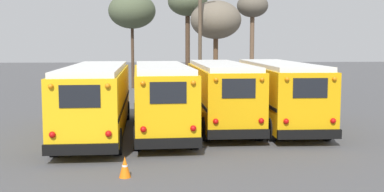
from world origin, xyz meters
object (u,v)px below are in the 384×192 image
at_px(school_bus_0, 97,97).
at_px(traffic_cone, 125,167).
at_px(bare_tree_1, 252,9).
at_px(bare_tree_0, 188,3).
at_px(school_bus_3, 278,91).
at_px(utility_pole, 200,30).
at_px(bare_tree_3, 216,20).
at_px(bare_tree_2, 132,11).
at_px(school_bus_2, 220,92).
at_px(school_bus_1, 161,96).

xyz_separation_m(school_bus_0, traffic_cone, (1.74, -6.98, -1.34)).
bearing_deg(bare_tree_1, traffic_cone, -108.80).
bearing_deg(bare_tree_1, bare_tree_0, 178.82).
relative_size(school_bus_0, school_bus_3, 1.06).
bearing_deg(bare_tree_0, utility_pole, -84.27).
distance_m(bare_tree_1, bare_tree_3, 4.91).
bearing_deg(bare_tree_3, bare_tree_1, 45.23).
xyz_separation_m(bare_tree_0, traffic_cone, (-3.23, -25.08, -6.93)).
relative_size(bare_tree_1, bare_tree_2, 0.95).
xyz_separation_m(school_bus_2, school_bus_3, (2.84, 0.05, 0.01)).
height_order(bare_tree_2, traffic_cone, bare_tree_2).
xyz_separation_m(school_bus_0, bare_tree_3, (6.88, 14.60, 4.03)).
distance_m(school_bus_1, school_bus_3, 5.95).
bearing_deg(bare_tree_0, school_bus_3, -77.67).
height_order(school_bus_0, bare_tree_1, bare_tree_1).
relative_size(school_bus_0, bare_tree_1, 1.36).
bearing_deg(school_bus_0, bare_tree_0, 74.63).
relative_size(school_bus_3, traffic_cone, 15.95).
height_order(school_bus_2, bare_tree_0, bare_tree_0).
xyz_separation_m(school_bus_1, school_bus_3, (5.68, 1.78, 0.01)).
relative_size(school_bus_2, bare_tree_0, 1.16).
bearing_deg(bare_tree_0, school_bus_0, -105.37).
relative_size(school_bus_3, bare_tree_2, 1.22).
relative_size(school_bus_2, utility_pole, 1.06).
relative_size(utility_pole, bare_tree_3, 1.32).
bearing_deg(bare_tree_3, school_bus_3, -82.64).
xyz_separation_m(bare_tree_0, bare_tree_1, (5.27, -0.11, -0.43)).
bearing_deg(school_bus_2, traffic_cone, -114.10).
bearing_deg(school_bus_0, bare_tree_2, 89.31).
xyz_separation_m(school_bus_1, traffic_cone, (-1.10, -7.07, -1.35)).
distance_m(bare_tree_2, traffic_cone, 29.86).
bearing_deg(utility_pole, bare_tree_3, 57.86).
height_order(utility_pole, bare_tree_2, utility_pole).
bearing_deg(bare_tree_0, bare_tree_1, -1.18).
bearing_deg(bare_tree_3, school_bus_2, -95.36).
bearing_deg(school_bus_1, bare_tree_1, 67.53).
distance_m(school_bus_0, school_bus_2, 5.97).
height_order(school_bus_2, bare_tree_1, bare_tree_1).
xyz_separation_m(school_bus_3, utility_pole, (-2.98, 10.60, 3.23)).
relative_size(school_bus_1, school_bus_2, 0.95).
bearing_deg(school_bus_3, school_bus_1, -162.60).
xyz_separation_m(utility_pole, bare_tree_3, (1.34, 2.13, 0.79)).
height_order(school_bus_3, traffic_cone, school_bus_3).
bearing_deg(utility_pole, school_bus_0, -113.96).
xyz_separation_m(bare_tree_2, traffic_cone, (1.48, -29.10, -6.51)).
bearing_deg(school_bus_0, bare_tree_3, 64.76).
bearing_deg(school_bus_3, bare_tree_0, 102.33).
distance_m(school_bus_2, school_bus_3, 2.84).
bearing_deg(traffic_cone, bare_tree_1, 71.20).
relative_size(school_bus_1, traffic_cone, 14.76).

